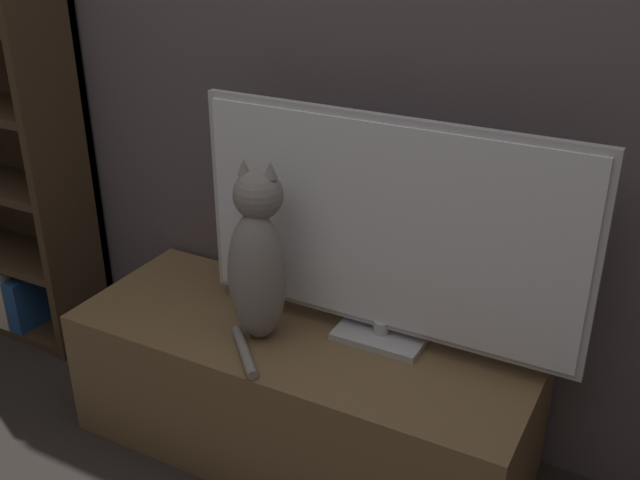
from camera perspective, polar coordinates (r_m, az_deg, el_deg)
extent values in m
cube|color=brown|center=(2.25, -1.46, -11.49)|extent=(1.33, 0.52, 0.41)
cube|color=#B7B7BC|center=(2.11, 4.66, -7.26)|extent=(0.25, 0.15, 0.02)
cylinder|color=#B7B7BC|center=(2.09, 4.69, -6.60)|extent=(0.04, 0.04, 0.04)
cube|color=#B7B7BC|center=(1.96, 5.10, 0.97)|extent=(1.08, 0.02, 0.60)
cube|color=white|center=(1.95, 4.93, 0.82)|extent=(1.04, 0.01, 0.56)
ellipsoid|color=gray|center=(2.03, -4.82, -2.79)|extent=(0.18, 0.17, 0.38)
ellipsoid|color=black|center=(2.08, -4.24, -2.61)|extent=(0.10, 0.06, 0.21)
sphere|color=gray|center=(1.95, -4.74, 3.45)|extent=(0.16, 0.16, 0.13)
cone|color=gray|center=(1.94, -5.83, 5.57)|extent=(0.04, 0.04, 0.04)
cone|color=gray|center=(1.92, -3.80, 5.35)|extent=(0.04, 0.04, 0.04)
cylinder|color=gray|center=(2.04, -5.78, -8.46)|extent=(0.18, 0.18, 0.03)
cube|color=#3D2D1E|center=(2.66, -19.13, 5.81)|extent=(0.03, 0.28, 1.45)
cube|color=#3D2D1E|center=(3.01, -22.30, 7.49)|extent=(0.76, 0.03, 1.45)
cube|color=#3D2D1E|center=(3.21, -21.87, -5.27)|extent=(0.70, 0.25, 0.03)
cube|color=#3D2D1E|center=(3.08, -22.72, -0.73)|extent=(0.70, 0.25, 0.03)
cube|color=navy|center=(3.16, -22.45, -3.77)|extent=(0.04, 0.22, 0.17)
cube|color=beige|center=(3.09, -22.12, -3.81)|extent=(0.06, 0.17, 0.23)
cube|color=navy|center=(3.06, -21.02, -4.14)|extent=(0.06, 0.21, 0.21)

